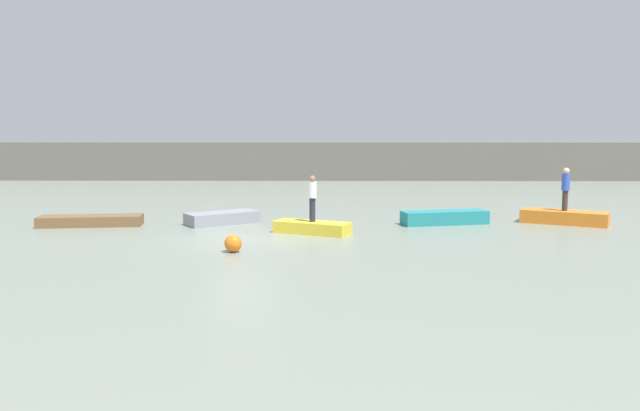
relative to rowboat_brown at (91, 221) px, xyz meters
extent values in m
plane|color=gray|center=(6.47, -3.14, -0.21)|extent=(120.00, 120.00, 0.00)
cube|color=#666056|center=(6.47, 22.45, 1.19)|extent=(80.00, 1.20, 2.79)
cube|color=brown|center=(0.00, 0.00, 0.00)|extent=(4.11, 1.65, 0.41)
cube|color=gray|center=(5.15, 0.60, 0.03)|extent=(3.04, 2.58, 0.48)
cube|color=gold|center=(8.88, -1.74, 0.01)|extent=(2.97, 2.08, 0.44)
cube|color=teal|center=(14.19, 0.62, 0.07)|extent=(3.63, 1.70, 0.54)
cube|color=orange|center=(19.07, 0.77, 0.06)|extent=(3.47, 2.50, 0.54)
cylinder|color=#232838|center=(8.88, -1.74, 0.67)|extent=(0.22, 0.22, 0.88)
cylinder|color=white|center=(8.88, -1.74, 1.41)|extent=(0.32, 0.32, 0.60)
sphere|color=#936B4C|center=(8.88, -1.74, 1.83)|extent=(0.23, 0.23, 0.23)
cylinder|color=#38332D|center=(19.07, 0.77, 0.75)|extent=(0.22, 0.22, 0.83)
cylinder|color=blue|center=(19.07, 0.77, 1.49)|extent=(0.32, 0.32, 0.66)
sphere|color=beige|center=(19.07, 0.77, 1.95)|extent=(0.26, 0.26, 0.26)
sphere|color=orange|center=(6.47, -5.44, 0.07)|extent=(0.56, 0.56, 0.56)
camera|label=1|loc=(9.45, -25.83, 3.74)|focal=36.97mm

